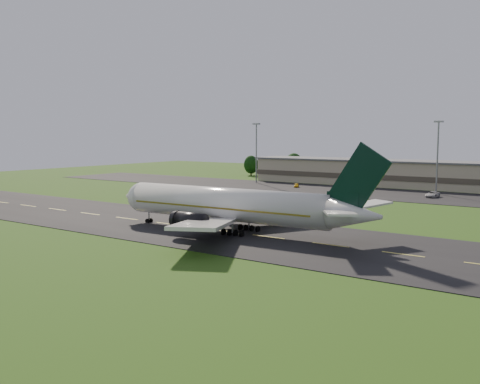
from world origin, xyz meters
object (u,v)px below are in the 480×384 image
Objects in this scene: airliner at (230,205)px; light_mast_west at (256,146)px; terminal at (456,176)px; service_vehicle_a at (296,185)px; service_vehicle_c at (433,194)px; service_vehicle_b at (350,187)px; light_mast_centre at (438,148)px.

light_mast_west is at bearing 117.80° from airliner.
terminal is 41.41× the size of service_vehicle_a.
service_vehicle_a is 42.62m from service_vehicle_c.
light_mast_west reaches higher than terminal.
light_mast_centre is at bearing -73.57° from service_vehicle_b.
light_mast_west is 1.00× the size of light_mast_centre.
airliner reaches higher than terminal.
service_vehicle_c is at bearing -93.60° from service_vehicle_b.
light_mast_centre reaches higher than service_vehicle_a.
light_mast_west is 5.81× the size of service_vehicle_a.
light_mast_centre is at bearing -94.95° from terminal.
terminal is at bearing 14.76° from light_mast_west.
airliner is 2.52× the size of light_mast_west.
terminal is at bearing 85.05° from light_mast_centre.
terminal is 7.13× the size of light_mast_west.
service_vehicle_c is (61.52, -8.90, -11.88)m from light_mast_west.
terminal reaches higher than service_vehicle_a.
service_vehicle_b is at bearing -5.26° from light_mast_west.
light_mast_centre is at bearing -18.66° from service_vehicle_a.
terminal is at bearing 93.47° from service_vehicle_c.
service_vehicle_b is (-24.22, -3.29, -11.94)m from light_mast_centre.
terminal is 64.10m from light_mast_west.
service_vehicle_a is (-28.29, 74.01, -3.96)m from airliner.
terminal is 47.94m from service_vehicle_a.
airliner is at bearing -59.40° from light_mast_west.
airliner reaches higher than service_vehicle_b.
service_vehicle_c is at bearing -80.31° from light_mast_centre.
light_mast_centre reaches higher than terminal.
service_vehicle_a is 16.98m from service_vehicle_b.
airliner is at bearing -99.03° from light_mast_centre.
service_vehicle_a is at bearing -17.38° from light_mast_west.
service_vehicle_c is (42.51, -2.95, 0.16)m from service_vehicle_a.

